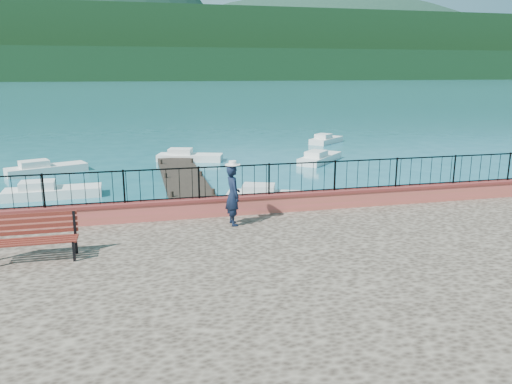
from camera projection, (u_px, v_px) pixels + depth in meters
name	position (u px, v px, depth m)	size (l,w,h in m)	color
ground	(318.00, 295.00, 12.70)	(2000.00, 2000.00, 0.00)	#19596B
parapet	(278.00, 202.00, 15.84)	(28.00, 0.46, 0.58)	#C9484B
railing	(278.00, 179.00, 15.66)	(27.00, 0.05, 0.95)	black
dock	(188.00, 189.00, 23.53)	(2.00, 16.00, 0.30)	#2D231C
far_forest	(138.00, 65.00, 293.67)	(900.00, 60.00, 18.00)	black
foothills	(135.00, 47.00, 347.21)	(900.00, 120.00, 44.00)	black
companion_hill	(325.00, 76.00, 592.04)	(448.00, 384.00, 180.00)	#142D23
park_bench	(35.00, 247.00, 11.73)	(1.96, 0.65, 1.09)	black
person	(233.00, 195.00, 14.33)	(0.64, 0.42, 1.76)	black
hat	(233.00, 163.00, 14.10)	(0.44, 0.44, 0.12)	white
boat_0	(53.00, 189.00, 22.45)	(4.17, 1.30, 0.80)	silver
boat_1	(272.00, 193.00, 21.55)	(3.89, 1.30, 0.80)	silver
boat_2	(320.00, 156.00, 31.18)	(4.08, 1.30, 0.80)	silver
boat_3	(47.00, 166.00, 27.75)	(4.21, 1.30, 0.80)	silver
boat_4	(190.00, 155.00, 31.56)	(4.05, 1.30, 0.80)	white
boat_5	(326.00, 138.00, 39.31)	(3.33, 1.30, 0.80)	silver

